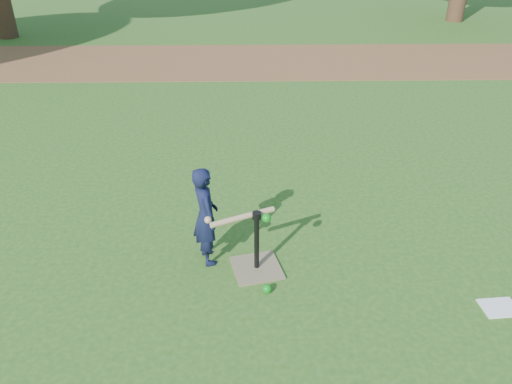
{
  "coord_description": "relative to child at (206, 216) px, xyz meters",
  "views": [
    {
      "loc": [
        0.22,
        -3.5,
        2.9
      ],
      "look_at": [
        0.3,
        0.48,
        0.65
      ],
      "focal_mm": 35.0,
      "sensor_mm": 36.0,
      "label": 1
    }
  ],
  "objects": [
    {
      "name": "batting_tee",
      "position": [
        0.46,
        -0.16,
        -0.37
      ],
      "size": [
        0.52,
        0.52,
        0.61
      ],
      "color": "#796B4D",
      "rests_on": "ground"
    },
    {
      "name": "dirt_strip",
      "position": [
        0.16,
        7.16,
        -0.48
      ],
      "size": [
        24.0,
        3.0,
        0.01
      ],
      "primitive_type": "cube",
      "color": "brown",
      "rests_on": "ground"
    },
    {
      "name": "child",
      "position": [
        0.0,
        0.0,
        0.0
      ],
      "size": [
        0.34,
        0.41,
        0.97
      ],
      "primitive_type": "imported",
      "rotation": [
        0.0,
        0.0,
        1.92
      ],
      "color": "black",
      "rests_on": "ground"
    },
    {
      "name": "swing_action",
      "position": [
        0.35,
        -0.2,
        0.11
      ],
      "size": [
        0.61,
        0.3,
        0.11
      ],
      "color": "tan",
      "rests_on": "ground"
    },
    {
      "name": "clipboard",
      "position": [
        2.48,
        -0.73,
        -0.48
      ],
      "size": [
        0.32,
        0.25,
        0.01
      ],
      "primitive_type": "cube",
      "rotation": [
        0.0,
        0.0,
        0.08
      ],
      "color": "white",
      "rests_on": "ground"
    },
    {
      "name": "wiffle_ball_ground",
      "position": [
        0.54,
        -0.49,
        -0.44
      ],
      "size": [
        0.08,
        0.08,
        0.08
      ],
      "primitive_type": "sphere",
      "color": "#0B8317",
      "rests_on": "ground"
    },
    {
      "name": "ground",
      "position": [
        0.16,
        -0.34,
        -0.48
      ],
      "size": [
        80.0,
        80.0,
        0.0
      ],
      "primitive_type": "plane",
      "color": "#285116",
      "rests_on": "ground"
    }
  ]
}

